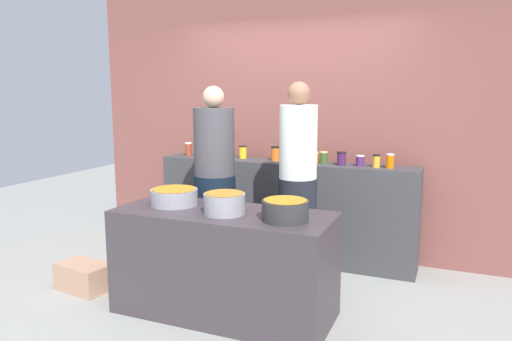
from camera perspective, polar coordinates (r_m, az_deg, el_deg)
The scene contains 21 objects.
ground at distance 4.26m, azimuth -1.89°, elevation -14.81°, with size 12.00×12.00×0.00m, color gray.
storefront_wall at distance 5.24m, azimuth 4.69°, elevation 6.68°, with size 4.80×0.12×3.00m, color brown.
display_shelf at distance 5.06m, azimuth 3.30°, elevation -4.72°, with size 2.70×0.36×1.03m, color #393A3D.
prep_table at distance 3.85m, azimuth -3.81°, elevation -10.85°, with size 1.70×0.70×0.83m, color #393237.
preserve_jar_0 at distance 5.45m, azimuth -7.99°, elevation 2.53°, with size 0.08×0.08×0.15m.
preserve_jar_1 at distance 5.38m, azimuth -6.16°, elevation 2.39°, with size 0.08×0.08×0.13m.
preserve_jar_2 at distance 5.24m, azimuth -4.26°, elevation 2.21°, with size 0.08×0.08×0.13m.
preserve_jar_3 at distance 5.19m, azimuth -1.57°, elevation 2.20°, with size 0.08×0.08×0.13m.
preserve_jar_4 at distance 5.02m, azimuth 2.29°, elevation 2.04°, with size 0.09×0.09×0.15m.
preserve_jar_5 at distance 4.91m, azimuth 6.95°, elevation 1.57°, with size 0.08×0.08×0.11m.
preserve_jar_6 at distance 4.85m, azimuth 8.00°, elevation 1.53°, with size 0.08×0.08×0.12m.
preserve_jar_7 at distance 4.76m, azimuth 10.07°, elevation 1.40°, with size 0.09×0.09×0.13m.
preserve_jar_8 at distance 4.75m, azimuth 12.19°, elevation 1.14°, with size 0.08×0.08×0.11m.
preserve_jar_9 at distance 4.71m, azimuth 14.05°, elevation 1.11°, with size 0.07×0.07×0.12m.
preserve_jar_10 at distance 4.69m, azimuth 15.56°, elevation 1.09°, with size 0.08×0.08×0.13m.
cooking_pot_left at distance 3.98m, azimuth -9.66°, elevation -3.08°, with size 0.38×0.38×0.13m.
cooking_pot_center at distance 3.65m, azimuth -3.75°, elevation -3.90°, with size 0.32×0.32×0.16m.
cooking_pot_right at distance 3.46m, azimuth 3.47°, elevation -4.72°, with size 0.34×0.34×0.15m.
cook_with_tongs at distance 4.43m, azimuth -4.89°, elevation -2.81°, with size 0.38×0.38×1.79m.
cook_in_cap at distance 4.16m, azimuth 4.93°, elevation -3.27°, with size 0.33×0.33×1.82m.
bread_crate at distance 4.63m, azimuth -19.66°, elevation -11.72°, with size 0.47×0.29×0.24m, color tan.
Camera 1 is at (1.63, -3.53, 1.75)m, focal length 33.85 mm.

